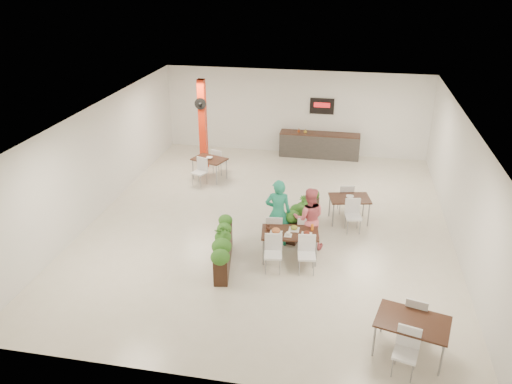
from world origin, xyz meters
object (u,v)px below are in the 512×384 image
planter_left (223,246)px  planter_right (303,213)px  side_table_c (412,326)px  service_counter (319,145)px  side_table_a (210,162)px  main_table (290,236)px  side_table_b (349,202)px  diner_woman (309,218)px  red_column (203,124)px  diner_man (278,213)px

planter_left → planter_right: 2.72m
planter_left → side_table_c: size_ratio=1.21×
service_counter → side_table_a: service_counter is taller
main_table → side_table_b: size_ratio=1.06×
side_table_a → side_table_c: 9.52m
diner_woman → service_counter: bearing=-95.8°
red_column → service_counter: 4.56m
side_table_b → service_counter: bearing=91.3°
diner_man → side_table_c: (3.07, -3.55, -0.28)m
service_counter → diner_woman: (0.21, -6.73, 0.34)m
diner_woman → planter_right: size_ratio=0.87×
red_column → side_table_c: bearing=-52.4°
diner_man → side_table_a: size_ratio=1.10×
service_counter → diner_woman: service_counter is taller
side_table_a → side_table_c: same height
service_counter → side_table_b: 5.25m
diner_man → side_table_a: bearing=-60.5°
diner_man → planter_right: 1.13m
diner_woman → side_table_c: (2.27, -3.55, -0.20)m
side_table_b → red_column: bearing=136.0°
planter_right → side_table_a: planter_right is taller
red_column → diner_woman: bearing=-49.1°
main_table → diner_woman: diner_woman is taller
diner_man → planter_left: 1.73m
diner_man → side_table_a: (-2.92, 3.86, -0.30)m
main_table → side_table_b: (1.42, 2.28, -0.01)m
side_table_a → side_table_b: 5.23m
service_counter → diner_woman: 6.74m
diner_man → side_table_c: diner_man is taller
side_table_b → side_table_c: size_ratio=1.00×
diner_man → planter_right: diner_man is taller
red_column → side_table_a: (0.49, -1.01, -1.02)m
diner_man → side_table_a: diner_man is taller
red_column → planter_right: 5.73m
side_table_a → side_table_c: bearing=-31.2°
service_counter → side_table_a: size_ratio=1.80×
diner_woman → planter_left: diner_woman is taller
service_counter → side_table_b: (1.22, -5.10, 0.13)m
diner_woman → side_table_c: size_ratio=1.00×
diner_woman → main_table: bearing=50.4°
diner_woman → side_table_b: (1.01, 1.63, -0.21)m
planter_right → side_table_c: (2.50, -4.44, 0.13)m
service_counter → main_table: service_counter is taller
side_table_b → side_table_c: same height
planter_right → side_table_c: size_ratio=1.15×
service_counter → planter_left: bearing=-102.4°
service_counter → planter_right: bearing=-90.3°
diner_woman → red_column: bearing=-56.8°
red_column → diner_man: size_ratio=1.74×
planter_left → planter_right: planter_left is taller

